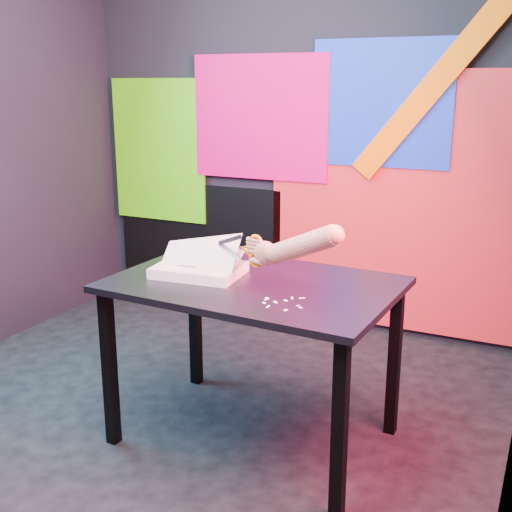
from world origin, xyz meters
The scene contains 7 objects.
room centered at (0.00, 0.00, 1.35)m, with size 3.01×3.01×2.71m.
backdrop centered at (0.06, 1.46, 0.96)m, with size 2.88×0.05×2.08m.
work_table centered at (0.43, -0.03, 0.66)m, with size 1.23×0.85×0.75m.
printout_stack centered at (0.17, -0.06, 0.78)m, with size 0.42×0.31×0.20m.
scissors centered at (0.44, -0.06, 0.89)m, with size 0.25×0.07×0.15m.
hand_forearm centered at (0.66, -0.12, 0.95)m, with size 0.45×0.16×0.22m.
paper_clippings centered at (0.64, -0.23, 0.75)m, with size 0.18×0.17×0.00m.
Camera 1 is at (1.58, -2.40, 1.58)m, focal length 45.00 mm.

